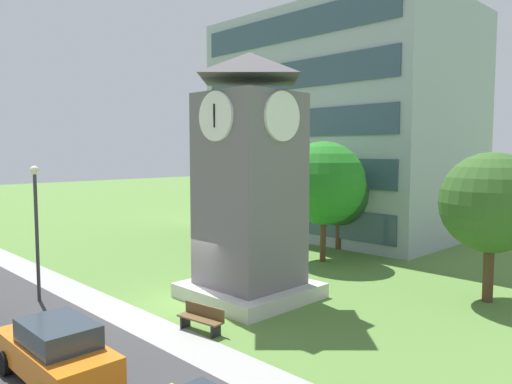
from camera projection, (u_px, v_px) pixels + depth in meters
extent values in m
plane|color=#567F38|center=(177.00, 305.00, 19.41)|extent=(160.00, 160.00, 0.00)
cube|color=#38383A|center=(3.00, 352.00, 14.87)|extent=(120.00, 7.20, 0.01)
cube|color=#9E9E99|center=(131.00, 318.00, 17.96)|extent=(120.00, 1.60, 0.01)
cube|color=#9EA8B2|center=(342.00, 127.00, 37.07)|extent=(17.73, 12.12, 16.00)
cube|color=#384C60|center=(289.00, 218.00, 33.33)|extent=(16.31, 0.10, 1.80)
cube|color=#384C60|center=(289.00, 171.00, 33.06)|extent=(16.31, 0.10, 1.80)
cube|color=#384C60|center=(290.00, 124.00, 32.79)|extent=(16.31, 0.10, 1.80)
cube|color=#384C60|center=(290.00, 76.00, 32.52)|extent=(16.31, 0.10, 1.80)
cube|color=#384C60|center=(290.00, 27.00, 32.25)|extent=(16.31, 0.10, 1.80)
cube|color=slate|center=(250.00, 197.00, 20.13)|extent=(3.50, 3.50, 8.52)
cube|color=beige|center=(250.00, 290.00, 20.46)|extent=(4.72, 4.72, 0.60)
pyramid|color=#555155|center=(250.00, 66.00, 19.68)|extent=(3.85, 3.85, 1.09)
cylinder|color=white|center=(216.00, 116.00, 18.59)|extent=(1.92, 0.12, 1.92)
cylinder|color=white|center=(282.00, 116.00, 18.58)|extent=(0.12, 1.92, 1.92)
cube|color=black|center=(214.00, 112.00, 18.53)|extent=(0.08, 0.07, 0.58)
cube|color=black|center=(214.00, 116.00, 18.53)|extent=(0.06, 0.03, 0.87)
cube|color=brown|center=(200.00, 319.00, 16.52)|extent=(1.85, 0.72, 0.06)
cube|color=brown|center=(204.00, 311.00, 16.67)|extent=(1.79, 0.29, 0.40)
cube|color=black|center=(185.00, 321.00, 16.97)|extent=(0.14, 0.44, 0.45)
cube|color=black|center=(216.00, 330.00, 16.10)|extent=(0.14, 0.44, 0.45)
cylinder|color=#333338|center=(37.00, 238.00, 19.85)|extent=(0.14, 0.14, 5.21)
sphere|color=#F2EFCC|center=(34.00, 170.00, 19.61)|extent=(0.36, 0.36, 0.36)
cylinder|color=#513823|center=(323.00, 237.00, 27.01)|extent=(0.33, 0.33, 2.78)
sphere|color=#257E22|center=(324.00, 183.00, 26.75)|extent=(4.61, 4.61, 4.61)
cylinder|color=#513823|center=(339.00, 232.00, 30.52)|extent=(0.40, 0.40, 2.16)
sphere|color=#285827|center=(339.00, 191.00, 30.31)|extent=(4.35, 4.35, 4.35)
cylinder|color=#513823|center=(488.00, 269.00, 19.79)|extent=(0.41, 0.41, 2.67)
sphere|color=#345E25|center=(491.00, 202.00, 19.56)|extent=(4.07, 4.07, 4.07)
cube|color=orange|center=(55.00, 356.00, 12.95)|extent=(4.44, 1.71, 0.76)
cube|color=#2D3842|center=(58.00, 333.00, 12.74)|extent=(2.22, 1.51, 0.60)
cylinder|color=black|center=(5.00, 363.00, 13.37)|extent=(0.66, 0.22, 0.66)
cylinder|color=black|center=(65.00, 346.00, 14.55)|extent=(0.66, 0.22, 0.66)
cylinder|color=black|center=(110.00, 376.00, 12.60)|extent=(0.66, 0.22, 0.66)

